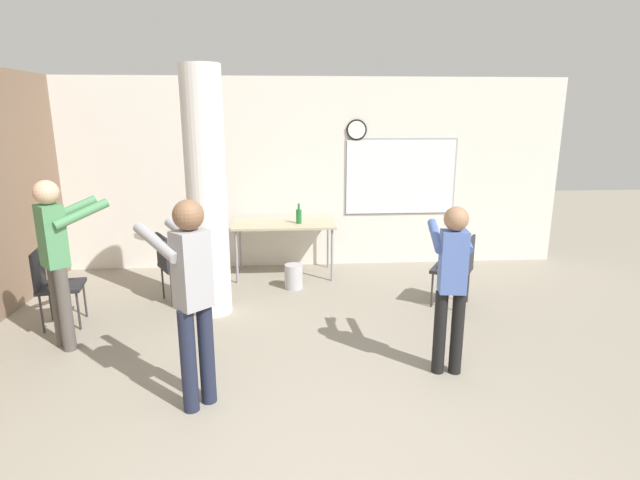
% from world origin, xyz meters
% --- Properties ---
extents(wall_back, '(8.00, 0.15, 2.80)m').
position_xyz_m(wall_back, '(0.03, 5.06, 1.40)').
color(wall_back, silver).
rests_on(wall_back, ground_plane).
extents(support_pillar, '(0.45, 0.45, 2.80)m').
position_xyz_m(support_pillar, '(-1.09, 3.19, 1.40)').
color(support_pillar, white).
rests_on(support_pillar, ground_plane).
extents(folding_table, '(1.43, 0.74, 0.78)m').
position_xyz_m(folding_table, '(-0.23, 4.51, 0.72)').
color(folding_table, tan).
rests_on(folding_table, ground_plane).
extents(bottle_on_table, '(0.08, 0.08, 0.28)m').
position_xyz_m(bottle_on_table, '(-0.02, 4.45, 0.89)').
color(bottle_on_table, '#1E6B2D').
rests_on(bottle_on_table, folding_table).
extents(waste_bin, '(0.24, 0.24, 0.33)m').
position_xyz_m(waste_bin, '(-0.11, 3.93, 0.17)').
color(waste_bin, '#B2B2B7').
rests_on(waste_bin, ground_plane).
extents(chair_mid_room, '(0.60, 0.60, 0.87)m').
position_xyz_m(chair_mid_room, '(1.85, 3.16, 0.51)').
color(chair_mid_room, '#232328').
rests_on(chair_mid_room, ground_plane).
extents(chair_by_left_wall, '(0.51, 0.51, 0.87)m').
position_xyz_m(chair_by_left_wall, '(-2.74, 2.91, 0.51)').
color(chair_by_left_wall, '#232328').
rests_on(chair_by_left_wall, ground_plane).
extents(chair_near_pillar, '(0.60, 0.60, 0.87)m').
position_xyz_m(chair_near_pillar, '(-1.59, 3.57, 0.51)').
color(chair_near_pillar, '#232328').
rests_on(chair_near_pillar, ground_plane).
extents(person_playing_front, '(0.65, 0.65, 1.68)m').
position_xyz_m(person_playing_front, '(-0.95, 1.23, 0.99)').
color(person_playing_front, '#1E2338').
rests_on(person_playing_front, ground_plane).
extents(person_playing_side, '(0.39, 0.62, 1.53)m').
position_xyz_m(person_playing_side, '(1.22, 1.61, 0.90)').
color(person_playing_side, black).
rests_on(person_playing_side, ground_plane).
extents(person_watching_back, '(0.65, 0.64, 1.69)m').
position_xyz_m(person_watching_back, '(-2.42, 2.37, 0.99)').
color(person_watching_back, '#514C47').
rests_on(person_watching_back, ground_plane).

